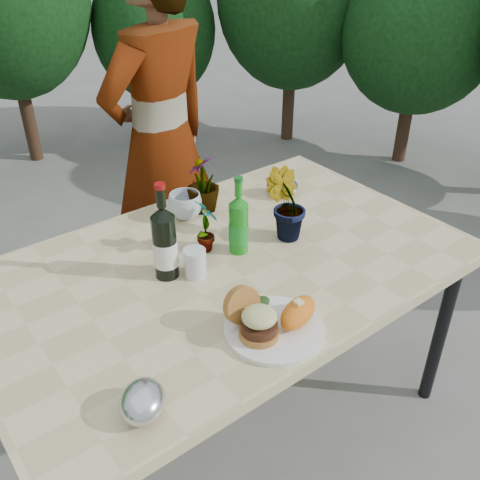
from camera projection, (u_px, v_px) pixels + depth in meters
ground at (228, 415)px, 2.16m from camera, size 80.00×80.00×0.00m
patio_table at (225, 277)px, 1.79m from camera, size 1.60×1.00×0.75m
shrub_hedge at (56, 42)px, 2.69m from camera, size 6.97×5.07×2.26m
dinner_plate at (274, 329)px, 1.48m from camera, size 0.28×0.28×0.01m
burger_stack at (255, 319)px, 1.43m from camera, size 0.11×0.16×0.11m
sweet_potato at (298, 312)px, 1.48m from camera, size 0.17×0.12×0.06m
grilled_veg at (258, 304)px, 1.54m from camera, size 0.08×0.05×0.03m
wine_bottle at (165, 244)px, 1.64m from camera, size 0.08×0.08×0.32m
sparkling_water at (239, 225)px, 1.77m from camera, size 0.07×0.07×0.28m
plastic_cup at (195, 263)px, 1.68m from camera, size 0.07×0.07×0.09m
seedling_left at (206, 226)px, 1.77m from camera, size 0.11×0.12×0.20m
seedling_mid at (286, 205)px, 1.83m from camera, size 0.18×0.18×0.26m
seedling_right at (203, 183)px, 2.01m from camera, size 0.18×0.18×0.23m
blue_bowl at (185, 206)px, 1.99m from camera, size 0.13×0.13×0.10m
foil_packet_left at (143, 401)px, 1.23m from camera, size 0.17×0.17×0.08m
foil_packet_right at (282, 186)px, 2.15m from camera, size 0.16×0.17×0.08m
person at (162, 144)px, 2.38m from camera, size 0.70×0.55×1.69m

